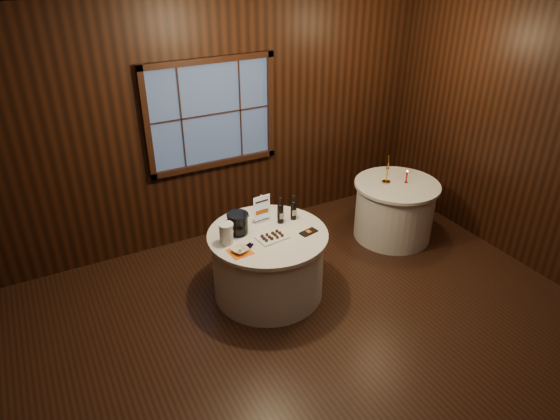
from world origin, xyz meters
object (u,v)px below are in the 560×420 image
ice_bucket (238,223)px  main_table (268,263)px  sign_stand (262,212)px  side_table (394,210)px  grape_bunch (250,246)px  chocolate_plate (272,237)px  port_bottle_left (280,212)px  chocolate_box (309,232)px  glass_pitcher (226,233)px  cracker_bowl (240,250)px  red_candle (407,178)px  port_bottle_right (294,209)px  brass_candlestick (387,173)px

ice_bucket → main_table: bearing=-28.1°
sign_stand → side_table: bearing=-3.0°
ice_bucket → grape_bunch: size_ratio=1.39×
ice_bucket → chocolate_plate: 0.39m
port_bottle_left → chocolate_box: bearing=-64.8°
port_bottle_left → sign_stand: bearing=143.6°
main_table → glass_pitcher: size_ratio=5.82×
port_bottle_left → cracker_bowl: port_bottle_left is taller
cracker_bowl → red_candle: bearing=10.1°
grape_bunch → cracker_bowl: (-0.12, -0.03, 0.00)m
port_bottle_right → glass_pitcher: (-0.84, -0.10, -0.01)m
cracker_bowl → brass_candlestick: 2.36m
brass_candlestick → glass_pitcher: bearing=-171.4°
port_bottle_left → chocolate_plate: 0.36m
ice_bucket → red_candle: (2.37, 0.11, -0.05)m
ice_bucket → cracker_bowl: 0.37m
ice_bucket → red_candle: ice_bucket is taller
sign_stand → chocolate_plate: 0.39m
port_bottle_left → red_candle: port_bottle_left is taller
side_table → grape_bunch: 2.37m
chocolate_box → brass_candlestick: 1.62m
chocolate_box → red_candle: bearing=2.9°
glass_pitcher → brass_candlestick: bearing=-16.2°
port_bottle_left → side_table: bearing=5.0°
side_table → brass_candlestick: (-0.11, 0.09, 0.52)m
ice_bucket → chocolate_plate: (0.27, -0.26, -0.11)m
side_table → chocolate_box: chocolate_box is taller
port_bottle_left → main_table: bearing=-149.0°
side_table → ice_bucket: (-2.27, -0.15, 0.50)m
cracker_bowl → chocolate_box: bearing=-0.5°
main_table → sign_stand: size_ratio=3.96×
side_table → port_bottle_left: bearing=-174.8°
chocolate_plate → chocolate_box: bearing=-12.0°
ice_bucket → grape_bunch: (-0.01, -0.31, -0.10)m
main_table → brass_candlestick: size_ratio=3.34×
chocolate_plate → sign_stand: bearing=80.6°
main_table → chocolate_box: size_ratio=6.68×
side_table → port_bottle_right: bearing=-174.2°
main_table → sign_stand: (0.06, 0.26, 0.49)m
sign_stand → port_bottle_right: sign_stand is taller
port_bottle_left → brass_candlestick: bearing=8.2°
brass_candlestick → ice_bucket: bearing=-173.6°
main_table → ice_bucket: bearing=151.9°
sign_stand → chocolate_box: size_ratio=1.69×
grape_bunch → red_candle: bearing=10.0°
port_bottle_right → grape_bunch: port_bottle_right is taller
side_table → cracker_bowl: bearing=-168.5°
main_table → side_table: (2.00, 0.30, 0.00)m
side_table → ice_bucket: size_ratio=4.64×
main_table → grape_bunch: grape_bunch is taller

